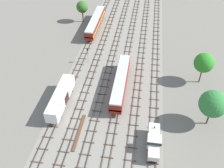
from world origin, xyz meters
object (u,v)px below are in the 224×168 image
(diesel_railcar_centre_mid, at_px, (121,82))
(shunter_loco_right_nearest, at_px, (154,141))
(freight_boxcar_far_left_near, at_px, (61,97))
(passenger_coach_far_left_midfar, at_px, (95,22))
(signal_post_nearest, at_px, (88,53))

(diesel_railcar_centre_mid, bearing_deg, shunter_loco_right_nearest, -62.68)
(freight_boxcar_far_left_near, xyz_separation_m, passenger_coach_far_left_midfar, (-0.01, 40.14, 0.16))
(signal_post_nearest, bearing_deg, diesel_railcar_centre_mid, -45.11)
(diesel_railcar_centre_mid, xyz_separation_m, passenger_coach_far_left_midfar, (-13.04, 32.44, 0.02))
(shunter_loco_right_nearest, distance_m, signal_post_nearest, 33.95)
(shunter_loco_right_nearest, height_order, signal_post_nearest, signal_post_nearest)
(passenger_coach_far_left_midfar, distance_m, signal_post_nearest, 21.64)
(shunter_loco_right_nearest, bearing_deg, diesel_railcar_centre_mid, 117.32)
(shunter_loco_right_nearest, relative_size, passenger_coach_far_left_midfar, 0.38)
(freight_boxcar_far_left_near, bearing_deg, diesel_railcar_centre_mid, 30.58)
(diesel_railcar_centre_mid, xyz_separation_m, signal_post_nearest, (-10.87, 10.91, 0.49))
(diesel_railcar_centre_mid, distance_m, signal_post_nearest, 15.40)
(freight_boxcar_far_left_near, distance_m, signal_post_nearest, 18.75)
(shunter_loco_right_nearest, distance_m, freight_boxcar_far_left_near, 23.57)
(freight_boxcar_far_left_near, relative_size, diesel_railcar_centre_mid, 0.68)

